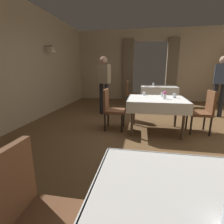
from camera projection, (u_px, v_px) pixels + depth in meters
The scene contains 18 objects.
ground at pixel (153, 133), 3.77m from camera, with size 10.08×10.08×0.00m, color brown.
wall_left at pixel (16, 63), 3.94m from camera, with size 0.49×8.40×3.00m.
wall_back at pixel (150, 65), 7.39m from camera, with size 6.40×0.27×3.00m.
dining_table_mid at pixel (157, 102), 3.71m from camera, with size 1.23×1.03×0.75m.
dining_table_far at pixel (159, 89), 6.33m from camera, with size 1.30×0.94×0.75m.
chair_near_left at pixel (30, 214), 1.03m from camera, with size 0.44×0.44×0.93m.
chair_mid_left at pixel (111, 107), 3.89m from camera, with size 0.44×0.44×0.93m.
chair_mid_right at pixel (204, 110), 3.65m from camera, with size 0.44×0.44×0.93m.
chair_far_left at pixel (130, 92), 6.47m from camera, with size 0.44×0.44×0.93m.
flower_vase_mid at pixel (165, 95), 3.59m from camera, with size 0.07×0.07×0.17m.
glass_mid_b at pixel (144, 94), 4.07m from camera, with size 0.07×0.07×0.09m, color silver.
glass_mid_c at pixel (174, 96), 3.74m from camera, with size 0.07×0.07×0.10m, color silver.
glass_mid_d at pixel (162, 95), 3.88m from camera, with size 0.07×0.07×0.10m, color silver.
plate_far_a at pixel (157, 87), 6.08m from camera, with size 0.23×0.23×0.01m, color white.
plate_far_b at pixel (147, 86), 6.13m from camera, with size 0.21×0.21×0.01m, color white.
glass_far_c at pixel (153, 84), 6.36m from camera, with size 0.07×0.07×0.12m, color silver.
person_waiter_by_doorway at pixel (221, 81), 4.83m from camera, with size 0.41×0.32×1.72m.
person_diner_standing_aside at pixel (104, 81), 5.07m from camera, with size 0.41×0.31×1.72m.
Camera 1 is at (-0.29, -3.65, 1.37)m, focal length 27.32 mm.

